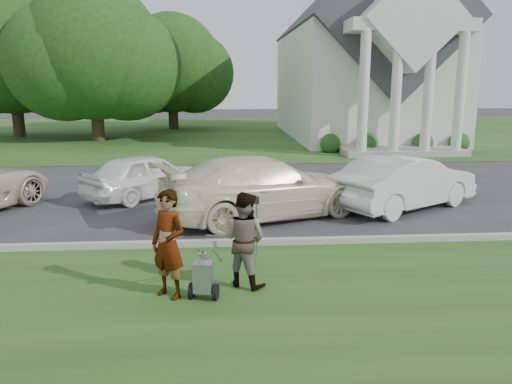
{
  "coord_description": "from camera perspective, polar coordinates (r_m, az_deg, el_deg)",
  "views": [
    {
      "loc": [
        -0.32,
        -10.21,
        3.61
      ],
      "look_at": [
        0.41,
        0.0,
        1.36
      ],
      "focal_mm": 35.0,
      "sensor_mm": 36.0,
      "label": 1
    }
  ],
  "objects": [
    {
      "name": "car_b",
      "position": [
        16.3,
        -12.34,
        1.87
      ],
      "size": [
        4.22,
        4.1,
        1.43
      ],
      "primitive_type": "imported",
      "rotation": [
        0.0,
        0.0,
        2.32
      ],
      "color": "white",
      "rests_on": "ground"
    },
    {
      "name": "person_left",
      "position": [
        8.58,
        -9.98,
        -5.99
      ],
      "size": [
        0.81,
        0.76,
        1.87
      ],
      "primitive_type": "imported",
      "rotation": [
        0.0,
        0.0,
        -0.64
      ],
      "color": "#999999",
      "rests_on": "ground"
    },
    {
      "name": "tree_back",
      "position": [
        40.38,
        -9.63,
        13.81
      ],
      "size": [
        9.61,
        7.6,
        8.89
      ],
      "color": "#332316",
      "rests_on": "ground"
    },
    {
      "name": "tree_far",
      "position": [
        37.82,
        -26.2,
        14.33
      ],
      "size": [
        11.64,
        9.2,
        10.73
      ],
      "color": "#332316",
      "rests_on": "ground"
    },
    {
      "name": "curb",
      "position": [
        11.33,
        -2.28,
        -5.81
      ],
      "size": [
        80.0,
        0.18,
        0.15
      ],
      "primitive_type": "cube",
      "color": "#9E9E93",
      "rests_on": "ground"
    },
    {
      "name": "person_right",
      "position": [
        8.94,
        -1.35,
        -5.51
      ],
      "size": [
        1.06,
        1.01,
        1.73
      ],
      "primitive_type": "imported",
      "rotation": [
        0.0,
        0.0,
        2.55
      ],
      "color": "#999999",
      "rests_on": "ground"
    },
    {
      "name": "car_c",
      "position": [
        13.52,
        0.82,
        0.55
      ],
      "size": [
        6.22,
        4.37,
        1.67
      ],
      "primitive_type": "imported",
      "rotation": [
        0.0,
        0.0,
        1.96
      ],
      "color": "#F2EECD",
      "rests_on": "ground"
    },
    {
      "name": "striping_cart",
      "position": [
        8.6,
        -6.01,
        -9.73
      ],
      "size": [
        0.59,
        1.02,
        0.9
      ],
      "rotation": [
        0.0,
        0.0,
        -0.22
      ],
      "color": "black",
      "rests_on": "ground"
    },
    {
      "name": "parking_meter_near",
      "position": [
        10.55,
        0.1,
        -2.94
      ],
      "size": [
        0.09,
        0.08,
        1.3
      ],
      "color": "gray",
      "rests_on": "ground"
    },
    {
      "name": "grass_strip",
      "position": [
        8.06,
        -1.42,
        -14.18
      ],
      "size": [
        80.0,
        7.0,
        0.01
      ],
      "primitive_type": "cube",
      "color": "#1F4A19",
      "rests_on": "ground"
    },
    {
      "name": "ground",
      "position": [
        10.83,
        -2.18,
        -7.1
      ],
      "size": [
        120.0,
        120.0,
        0.0
      ],
      "primitive_type": "plane",
      "color": "#333335",
      "rests_on": "ground"
    },
    {
      "name": "church",
      "position": [
        34.68,
        11.96,
        15.99
      ],
      "size": [
        9.19,
        19.0,
        24.1
      ],
      "color": "white",
      "rests_on": "ground"
    },
    {
      "name": "car_d",
      "position": [
        15.15,
        16.7,
        1.11
      ],
      "size": [
        4.93,
        3.9,
        1.57
      ],
      "primitive_type": "imported",
      "rotation": [
        0.0,
        0.0,
        2.12
      ],
      "color": "silver",
      "rests_on": "ground"
    },
    {
      "name": "tree_left",
      "position": [
        33.13,
        -18.11,
        14.4
      ],
      "size": [
        10.63,
        8.4,
        9.71
      ],
      "color": "#332316",
      "rests_on": "ground"
    },
    {
      "name": "church_lawn",
      "position": [
        37.38,
        -3.62,
        6.84
      ],
      "size": [
        80.0,
        30.0,
        0.01
      ],
      "primitive_type": "cube",
      "color": "#1F4A19",
      "rests_on": "ground"
    }
  ]
}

